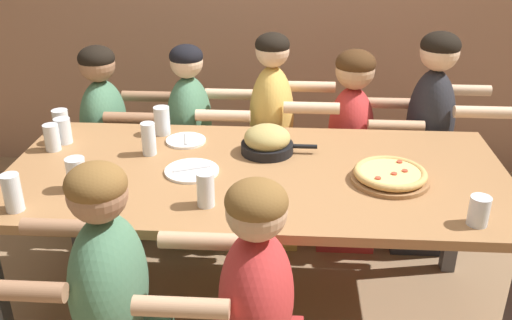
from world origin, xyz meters
TOP-DOWN VIEW (x-y plane):
  - ground_plane at (0.00, 0.00)m, footprint 18.00×18.00m
  - dining_table at (0.00, 0.00)m, footprint 2.13×0.99m
  - pizza_board_main at (0.55, -0.06)m, footprint 0.32×0.32m
  - skillet_bowl at (0.04, 0.19)m, footprint 0.34×0.24m
  - empty_plate_a at (-0.35, 0.29)m, footprint 0.19×0.19m
  - empty_plate_b at (-0.27, -0.03)m, footprint 0.23×0.23m
  - drinking_glass_a at (-0.92, 0.24)m, footprint 0.08×0.08m
  - drinking_glass_b at (-0.49, 0.14)m, footprint 0.06×0.06m
  - drinking_glass_c at (-0.94, 0.15)m, footprint 0.07×0.07m
  - drinking_glass_d at (-0.70, -0.21)m, footprint 0.08×0.08m
  - drinking_glass_e at (-0.48, 0.38)m, footprint 0.08×0.08m
  - drinking_glass_f at (-0.98, 0.37)m, footprint 0.08×0.08m
  - drinking_glass_g at (0.81, -0.38)m, footprint 0.07×0.07m
  - drinking_glass_h at (-0.17, -0.30)m, footprint 0.07×0.07m
  - drinking_glass_i at (-0.87, -0.38)m, footprint 0.07×0.07m
  - diner_far_right at (0.89, 0.71)m, footprint 0.51×0.40m
  - diner_far_left at (-0.89, 0.71)m, footprint 0.51×0.40m
  - diner_far_midright at (0.47, 0.71)m, footprint 0.51×0.40m
  - diner_far_midleft at (-0.41, 0.71)m, footprint 0.51×0.40m
  - diner_far_center at (0.04, 0.71)m, footprint 0.51×0.40m

SIDE VIEW (x-z plane):
  - ground_plane at x=0.00m, z-range 0.00..0.00m
  - diner_far_midleft at x=-0.41m, z-range -0.06..1.08m
  - diner_far_left at x=-0.89m, z-range -0.05..1.07m
  - diner_far_midright at x=0.47m, z-range -0.04..1.08m
  - diner_far_center at x=0.04m, z-range -0.06..1.15m
  - diner_far_right at x=0.89m, z-range -0.05..1.18m
  - dining_table at x=0.00m, z-range 0.31..1.09m
  - empty_plate_b at x=-0.27m, z-range 0.77..0.79m
  - empty_plate_a at x=-0.35m, z-range 0.77..0.79m
  - pizza_board_main at x=0.55m, z-range 0.78..0.83m
  - drinking_glass_f at x=-0.98m, z-range 0.77..0.88m
  - drinking_glass_a at x=-0.92m, z-range 0.77..0.89m
  - skillet_bowl at x=0.04m, z-range 0.77..0.90m
  - drinking_glass_g at x=0.81m, z-range 0.78..0.89m
  - drinking_glass_c at x=-0.94m, z-range 0.77..0.90m
  - drinking_glass_e at x=-0.48m, z-range 0.77..0.91m
  - drinking_glass_d at x=-0.70m, z-range 0.77..0.91m
  - drinking_glass_h at x=-0.17m, z-range 0.77..0.91m
  - drinking_glass_b at x=-0.49m, z-range 0.77..0.92m
  - drinking_glass_i at x=-0.87m, z-range 0.77..0.91m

